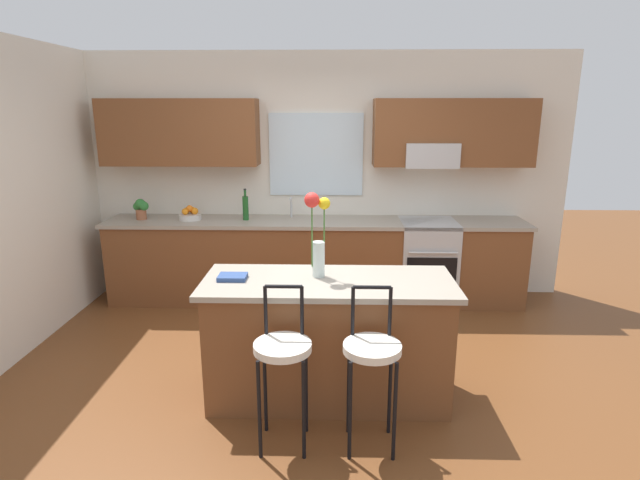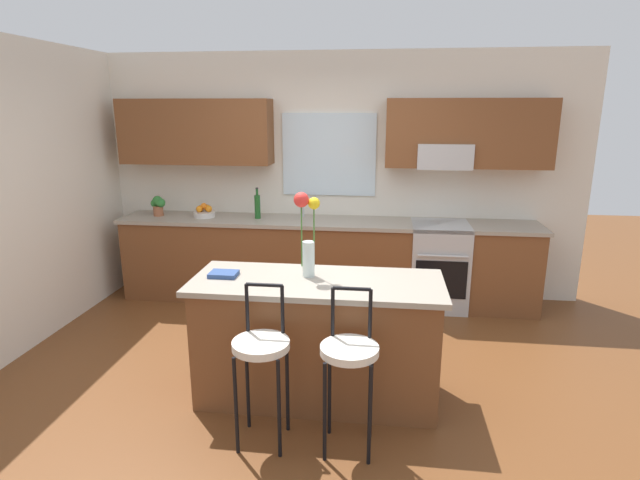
{
  "view_description": "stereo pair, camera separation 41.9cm",
  "coord_description": "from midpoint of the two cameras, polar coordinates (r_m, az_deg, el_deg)",
  "views": [
    {
      "loc": [
        0.19,
        -3.67,
        2.11
      ],
      "look_at": [
        0.08,
        0.55,
        1.0
      ],
      "focal_mm": 28.39,
      "sensor_mm": 36.0,
      "label": 1
    },
    {
      "loc": [
        0.61,
        -3.64,
        2.11
      ],
      "look_at": [
        0.08,
        0.55,
        1.0
      ],
      "focal_mm": 28.39,
      "sensor_mm": 36.0,
      "label": 2
    }
  ],
  "objects": [
    {
      "name": "ground_plane",
      "position": [
        4.24,
        -4.27,
        -15.17
      ],
      "size": [
        14.0,
        14.0,
        0.0
      ],
      "primitive_type": "plane",
      "color": "brown"
    },
    {
      "name": "sink_faucet",
      "position": [
        5.64,
        -5.41,
        3.93
      ],
      "size": [
        0.02,
        0.13,
        0.23
      ],
      "color": "#B7BABC",
      "rests_on": "counter_run"
    },
    {
      "name": "counter_run",
      "position": [
        5.62,
        -2.68,
        -2.32
      ],
      "size": [
        4.56,
        0.64,
        0.92
      ],
      "color": "brown",
      "rests_on": "ground"
    },
    {
      "name": "bar_stool_near",
      "position": [
        3.22,
        -8.03,
        -12.67
      ],
      "size": [
        0.36,
        0.36,
        1.04
      ],
      "color": "black",
      "rests_on": "ground"
    },
    {
      "name": "potted_plant_small",
      "position": [
        5.93,
        -21.48,
        3.37
      ],
      "size": [
        0.18,
        0.12,
        0.23
      ],
      "color": "#9E5B3D",
      "rests_on": "counter_run"
    },
    {
      "name": "kitchen_island",
      "position": [
        3.78,
        -2.31,
        -11.13
      ],
      "size": [
        1.8,
        0.72,
        0.92
      ],
      "color": "brown",
      "rests_on": "ground"
    },
    {
      "name": "flower_vase",
      "position": [
        3.59,
        -3.64,
        0.8
      ],
      "size": [
        0.18,
        0.12,
        0.62
      ],
      "color": "silver",
      "rests_on": "kitchen_island"
    },
    {
      "name": "bar_stool_middle",
      "position": [
        3.18,
        2.04,
        -12.9
      ],
      "size": [
        0.36,
        0.36,
        1.04
      ],
      "color": "black",
      "rests_on": "ground"
    },
    {
      "name": "cookbook",
      "position": [
        3.7,
        -13.05,
        -4.14
      ],
      "size": [
        0.2,
        0.15,
        0.03
      ],
      "primitive_type": "cube",
      "color": "navy",
      "rests_on": "kitchen_island"
    },
    {
      "name": "fruit_bowl_oranges",
      "position": [
        5.76,
        -16.47,
        2.74
      ],
      "size": [
        0.24,
        0.24,
        0.16
      ],
      "color": "silver",
      "rests_on": "counter_run"
    },
    {
      "name": "back_wall_assembly",
      "position": [
        5.69,
        -2.34,
        8.62
      ],
      "size": [
        5.6,
        0.5,
        2.7
      ],
      "color": "silver",
      "rests_on": "ground"
    },
    {
      "name": "oven_range",
      "position": [
        5.64,
        9.85,
        -2.51
      ],
      "size": [
        0.6,
        0.64,
        0.92
      ],
      "color": "#B7BABC",
      "rests_on": "ground"
    },
    {
      "name": "bottle_olive_oil",
      "position": [
        5.58,
        -10.54,
        3.62
      ],
      "size": [
        0.06,
        0.06,
        0.34
      ],
      "color": "#1E5923",
      "rests_on": "counter_run"
    }
  ]
}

